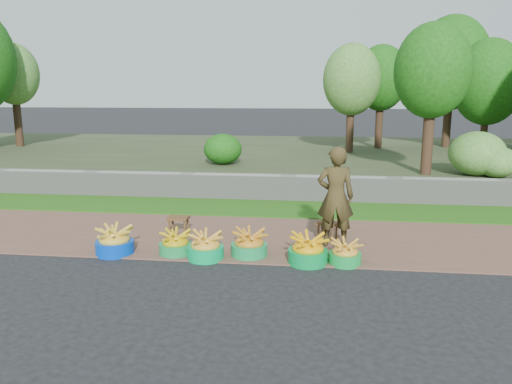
# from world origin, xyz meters

# --- Properties ---
(ground_plane) EXTENTS (120.00, 120.00, 0.00)m
(ground_plane) POSITION_xyz_m (0.00, 0.00, 0.00)
(ground_plane) COLOR black
(ground_plane) RESTS_ON ground
(dirt_shoulder) EXTENTS (80.00, 2.50, 0.02)m
(dirt_shoulder) POSITION_xyz_m (0.00, 1.25, 0.01)
(dirt_shoulder) COLOR brown
(dirt_shoulder) RESTS_ON ground
(grass_verge) EXTENTS (80.00, 1.50, 0.04)m
(grass_verge) POSITION_xyz_m (0.00, 3.25, 0.02)
(grass_verge) COLOR #265D13
(grass_verge) RESTS_ON ground
(retaining_wall) EXTENTS (80.00, 0.35, 0.55)m
(retaining_wall) POSITION_xyz_m (0.00, 4.10, 0.28)
(retaining_wall) COLOR gray
(retaining_wall) RESTS_ON ground
(earth_bank) EXTENTS (80.00, 10.00, 0.50)m
(earth_bank) POSITION_xyz_m (0.00, 9.00, 0.25)
(earth_bank) COLOR #353F24
(earth_bank) RESTS_ON ground
(vegetation) EXTENTS (28.60, 8.35, 4.35)m
(vegetation) POSITION_xyz_m (1.45, 8.46, 2.62)
(vegetation) COLOR #332115
(vegetation) RESTS_ON earth_bank
(basin_a) EXTENTS (0.55, 0.55, 0.41)m
(basin_a) POSITION_xyz_m (-2.30, 0.21, 0.18)
(basin_a) COLOR #0038BB
(basin_a) RESTS_ON ground
(basin_b) EXTENTS (0.48, 0.48, 0.36)m
(basin_b) POSITION_xyz_m (-1.41, 0.29, 0.16)
(basin_b) COLOR #168642
(basin_b) RESTS_ON ground
(basin_c) EXTENTS (0.52, 0.52, 0.39)m
(basin_c) POSITION_xyz_m (-0.94, 0.16, 0.17)
(basin_c) COLOR #009E50
(basin_c) RESTS_ON ground
(basin_d) EXTENTS (0.52, 0.52, 0.39)m
(basin_d) POSITION_xyz_m (-0.34, 0.34, 0.17)
(basin_d) COLOR #158A47
(basin_d) RESTS_ON ground
(basin_e) EXTENTS (0.55, 0.55, 0.41)m
(basin_e) POSITION_xyz_m (0.50, 0.15, 0.18)
(basin_e) COLOR #02893B
(basin_e) RESTS_ON ground
(basin_f) EXTENTS (0.45, 0.45, 0.33)m
(basin_f) POSITION_xyz_m (1.01, 0.18, 0.15)
(basin_f) COLOR #0F9137
(basin_f) RESTS_ON ground
(stool_left) EXTENTS (0.34, 0.27, 0.30)m
(stool_left) POSITION_xyz_m (-1.63, 1.25, 0.26)
(stool_left) COLOR #52351B
(stool_left) RESTS_ON dirt_shoulder
(stool_right) EXTENTS (0.38, 0.35, 0.28)m
(stool_right) POSITION_xyz_m (0.79, 1.28, 0.24)
(stool_right) COLOR #52351B
(stool_right) RESTS_ON dirt_shoulder
(vendor_woman) EXTENTS (0.57, 0.38, 1.52)m
(vendor_woman) POSITION_xyz_m (0.88, 0.95, 0.78)
(vendor_woman) COLOR black
(vendor_woman) RESTS_ON dirt_shoulder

